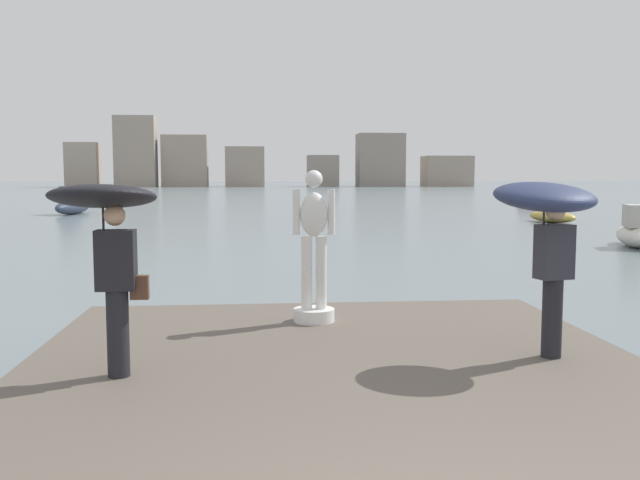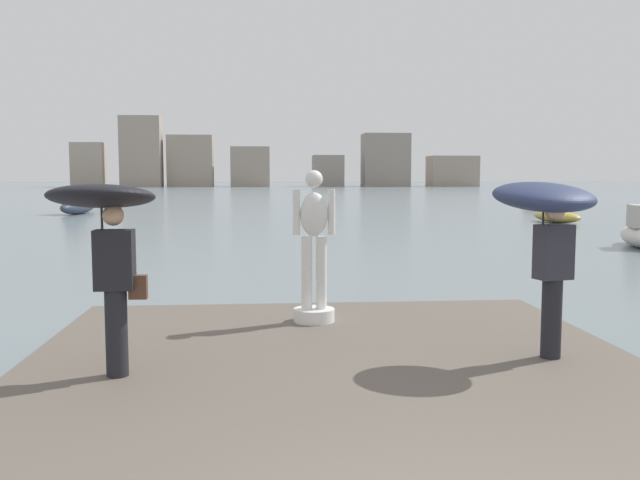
{
  "view_description": "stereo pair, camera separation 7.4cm",
  "coord_description": "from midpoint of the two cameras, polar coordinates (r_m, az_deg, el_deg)",
  "views": [
    {
      "loc": [
        -0.82,
        -2.91,
        2.43
      ],
      "look_at": [
        0.0,
        6.18,
        1.55
      ],
      "focal_mm": 38.43,
      "sensor_mm": 36.0,
      "label": 1
    },
    {
      "loc": [
        -0.75,
        -2.91,
        2.43
      ],
      "look_at": [
        0.0,
        6.18,
        1.55
      ],
      "focal_mm": 38.43,
      "sensor_mm": 36.0,
      "label": 2
    }
  ],
  "objects": [
    {
      "name": "boat_mid",
      "position": [
        44.66,
        -19.95,
        2.79
      ],
      "size": [
        1.68,
        4.75,
        1.72
      ],
      "color": "#2D384C",
      "rests_on": "ground"
    },
    {
      "name": "onlooker_right",
      "position": [
        7.86,
        18.09,
        1.99
      ],
      "size": [
        1.33,
        1.35,
        2.0
      ],
      "color": "black",
      "rests_on": "pier"
    },
    {
      "name": "boat_far",
      "position": [
        55.9,
        17.11,
        3.28
      ],
      "size": [
        1.67,
        4.96,
        1.37
      ],
      "color": "#9E2D28",
      "rests_on": "ground"
    },
    {
      "name": "pier",
      "position": [
        5.79,
        3.18,
        -17.14
      ],
      "size": [
        6.79,
        10.75,
        0.4
      ],
      "primitive_type": "cube",
      "color": "#60564C",
      "rests_on": "ground"
    },
    {
      "name": "boat_leftward",
      "position": [
        36.6,
        18.72,
        1.86
      ],
      "size": [
        2.04,
        3.44,
        0.59
      ],
      "color": "#B2993D",
      "rests_on": "ground"
    },
    {
      "name": "onlooker_left",
      "position": [
        7.1,
        -17.58,
        1.24
      ],
      "size": [
        1.06,
        1.07,
        1.98
      ],
      "color": "black",
      "rests_on": "pier"
    },
    {
      "name": "boat_rightward",
      "position": [
        25.3,
        24.71,
        0.63
      ],
      "size": [
        1.95,
        3.51,
        1.43
      ],
      "color": "silver",
      "rests_on": "ground"
    },
    {
      "name": "statue_white_figure",
      "position": [
        9.39,
        -0.74,
        -1.39
      ],
      "size": [
        0.58,
        0.57,
        2.08
      ],
      "color": "white",
      "rests_on": "pier"
    },
    {
      "name": "ground_plane",
      "position": [
        42.98,
        -4.13,
        2.23
      ],
      "size": [
        400.0,
        400.0,
        0.0
      ],
      "primitive_type": "plane",
      "color": "slate"
    },
    {
      "name": "distant_skyline",
      "position": [
        137.85,
        -4.12,
        6.44
      ],
      "size": [
        80.34,
        8.27,
        13.67
      ],
      "color": "#A89989",
      "rests_on": "ground"
    }
  ]
}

